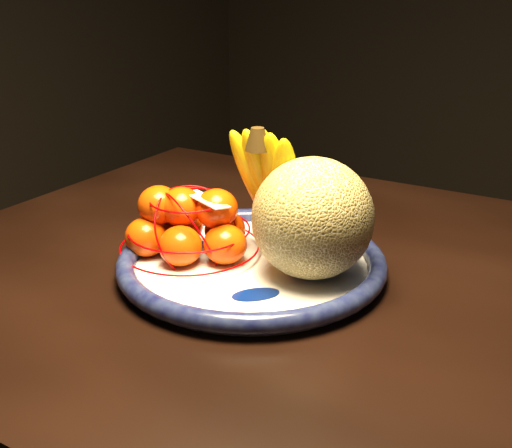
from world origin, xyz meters
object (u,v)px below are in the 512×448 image
Objects in this scene: fruit_bowl at (252,263)px; mandarin_bag at (189,227)px; dining_table at (435,358)px; banana_bunch at (273,183)px; cantaloupe at (313,218)px.

fruit_bowl is 0.10m from mandarin_bag.
dining_table is 0.38m from mandarin_bag.
banana_bunch is at bearing 95.11° from fruit_bowl.
cantaloupe reaches higher than dining_table.
fruit_bowl is 2.33× the size of cantaloupe.
dining_table is at bearing 16.63° from mandarin_bag.
cantaloupe is (0.08, 0.02, 0.08)m from fruit_bowl.
cantaloupe is 0.19m from mandarin_bag.
mandarin_bag is at bearing -169.78° from dining_table.
cantaloupe is 0.79× the size of banana_bunch.
mandarin_bag is at bearing -165.00° from cantaloupe.
banana_bunch is (-0.09, 0.03, 0.02)m from cantaloupe.
cantaloupe is at bearing -168.06° from dining_table.
cantaloupe is 0.65× the size of mandarin_bag.
dining_table is at bearing 2.07° from banana_bunch.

